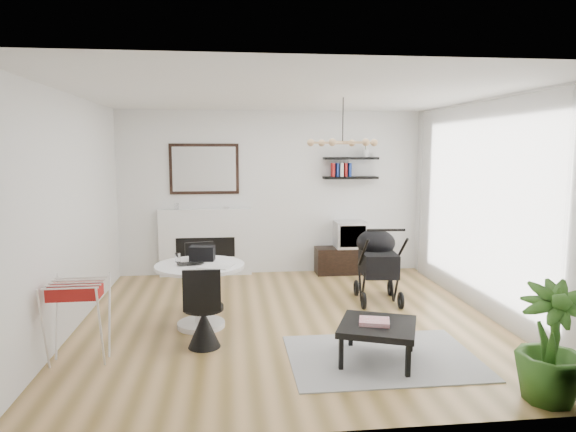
{
  "coord_description": "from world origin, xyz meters",
  "views": [
    {
      "loc": [
        -0.71,
        -5.98,
        2.07
      ],
      "look_at": [
        0.03,
        0.4,
        1.23
      ],
      "focal_mm": 32.0,
      "sensor_mm": 36.0,
      "label": 1
    }
  ],
  "objects": [
    {
      "name": "floor",
      "position": [
        0.0,
        0.0,
        0.0
      ],
      "size": [
        5.0,
        5.0,
        0.0
      ],
      "primitive_type": "plane",
      "color": "olive",
      "rests_on": "ground"
    },
    {
      "name": "ceiling",
      "position": [
        0.0,
        0.0,
        2.7
      ],
      "size": [
        5.0,
        5.0,
        0.0
      ],
      "primitive_type": "plane",
      "color": "white",
      "rests_on": "wall_back"
    },
    {
      "name": "wall_back",
      "position": [
        0.0,
        2.5,
        1.35
      ],
      "size": [
        5.0,
        0.0,
        5.0
      ],
      "primitive_type": "plane",
      "rotation": [
        1.57,
        0.0,
        0.0
      ],
      "color": "white",
      "rests_on": "floor"
    },
    {
      "name": "wall_left",
      "position": [
        -2.5,
        0.0,
        1.35
      ],
      "size": [
        0.0,
        5.0,
        5.0
      ],
      "primitive_type": "plane",
      "rotation": [
        1.57,
        0.0,
        1.57
      ],
      "color": "white",
      "rests_on": "floor"
    },
    {
      "name": "wall_right",
      "position": [
        2.5,
        0.0,
        1.35
      ],
      "size": [
        0.0,
        5.0,
        5.0
      ],
      "primitive_type": "plane",
      "rotation": [
        1.57,
        0.0,
        -1.57
      ],
      "color": "white",
      "rests_on": "floor"
    },
    {
      "name": "sheer_curtain",
      "position": [
        2.4,
        0.2,
        1.35
      ],
      "size": [
        0.04,
        3.6,
        2.6
      ],
      "primitive_type": "cube",
      "color": "white",
      "rests_on": "wall_right"
    },
    {
      "name": "fireplace",
      "position": [
        -1.1,
        2.42,
        0.69
      ],
      "size": [
        1.5,
        0.17,
        2.16
      ],
      "color": "white",
      "rests_on": "floor"
    },
    {
      "name": "shelf_lower",
      "position": [
        1.3,
        2.37,
        1.6
      ],
      "size": [
        0.9,
        0.25,
        0.04
      ],
      "primitive_type": "cube",
      "color": "black",
      "rests_on": "wall_back"
    },
    {
      "name": "shelf_upper",
      "position": [
        1.3,
        2.37,
        1.92
      ],
      "size": [
        0.9,
        0.25,
        0.04
      ],
      "primitive_type": "cube",
      "color": "black",
      "rests_on": "wall_back"
    },
    {
      "name": "pendant_lamp",
      "position": [
        0.7,
        0.3,
        2.15
      ],
      "size": [
        0.9,
        0.9,
        0.1
      ],
      "primitive_type": null,
      "color": "tan",
      "rests_on": "ceiling"
    },
    {
      "name": "tv_console",
      "position": [
        1.3,
        2.29,
        0.22
      ],
      "size": [
        1.17,
        0.41,
        0.44
      ],
      "primitive_type": "cube",
      "color": "black",
      "rests_on": "floor"
    },
    {
      "name": "crt_tv",
      "position": [
        1.29,
        2.28,
        0.66
      ],
      "size": [
        0.5,
        0.44,
        0.44
      ],
      "color": "silver",
      "rests_on": "tv_console"
    },
    {
      "name": "dining_table",
      "position": [
        -1.05,
        -0.11,
        0.5
      ],
      "size": [
        1.03,
        1.03,
        0.75
      ],
      "color": "white",
      "rests_on": "floor"
    },
    {
      "name": "laptop",
      "position": [
        -1.15,
        -0.17,
        0.76
      ],
      "size": [
        0.33,
        0.25,
        0.02
      ],
      "primitive_type": "imported",
      "rotation": [
        0.0,
        0.0,
        0.18
      ],
      "color": "black",
      "rests_on": "dining_table"
    },
    {
      "name": "black_bag",
      "position": [
        -1.03,
        0.1,
        0.84
      ],
      "size": [
        0.31,
        0.21,
        0.17
      ],
      "primitive_type": "cube",
      "rotation": [
        0.0,
        0.0,
        -0.13
      ],
      "color": "black",
      "rests_on": "dining_table"
    },
    {
      "name": "newspaper",
      "position": [
        -0.87,
        -0.25,
        0.76
      ],
      "size": [
        0.43,
        0.39,
        0.01
      ],
      "primitive_type": "cube",
      "rotation": [
        0.0,
        0.0,
        -0.34
      ],
      "color": "white",
      "rests_on": "dining_table"
    },
    {
      "name": "drinking_glass",
      "position": [
        -1.32,
        0.05,
        0.81
      ],
      "size": [
        0.06,
        0.06,
        0.11
      ],
      "primitive_type": "cylinder",
      "color": "white",
      "rests_on": "dining_table"
    },
    {
      "name": "chair_far",
      "position": [
        -1.06,
        0.53,
        0.27
      ],
      "size": [
        0.44,
        0.45,
        0.87
      ],
      "rotation": [
        0.0,
        0.0,
        0.26
      ],
      "color": "black",
      "rests_on": "floor"
    },
    {
      "name": "chair_near",
      "position": [
        -0.99,
        -0.75,
        0.28
      ],
      "size": [
        0.42,
        0.42,
        0.88
      ],
      "rotation": [
        0.0,
        0.0,
        3.12
      ],
      "color": "black",
      "rests_on": "floor"
    },
    {
      "name": "drying_rack",
      "position": [
        -2.18,
        -0.99,
        0.43
      ],
      "size": [
        0.55,
        0.52,
        0.82
      ],
      "rotation": [
        0.0,
        0.0,
        0.02
      ],
      "color": "white",
      "rests_on": "floor"
    },
    {
      "name": "stroller",
      "position": [
        1.3,
        0.71,
        0.47
      ],
      "size": [
        0.62,
        0.93,
        1.09
      ],
      "rotation": [
        0.0,
        0.0,
        -0.09
      ],
      "color": "black",
      "rests_on": "floor"
    },
    {
      "name": "rug",
      "position": [
        0.79,
        -1.23,
        0.01
      ],
      "size": [
        1.86,
        1.35,
        0.01
      ],
      "primitive_type": "cube",
      "color": "gray",
      "rests_on": "floor"
    },
    {
      "name": "coffee_table",
      "position": [
        0.72,
        -1.29,
        0.34
      ],
      "size": [
        0.93,
        0.93,
        0.37
      ],
      "rotation": [
        0.0,
        0.0,
        -0.38
      ],
      "color": "black",
      "rests_on": "rug"
    },
    {
      "name": "magazines",
      "position": [
        0.68,
        -1.29,
        0.4
      ],
      "size": [
        0.34,
        0.3,
        0.04
      ],
      "primitive_type": "cube",
      "rotation": [
        0.0,
        0.0,
        -0.28
      ],
      "color": "#B52D42",
      "rests_on": "coffee_table"
    },
    {
      "name": "potted_plant",
      "position": [
        1.9,
        -2.24,
        0.5
      ],
      "size": [
        0.7,
        0.7,
        0.99
      ],
      "primitive_type": "imported",
      "rotation": [
        0.0,
        0.0,
        -0.31
      ],
      "color": "#2A5618",
      "rests_on": "floor"
    }
  ]
}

